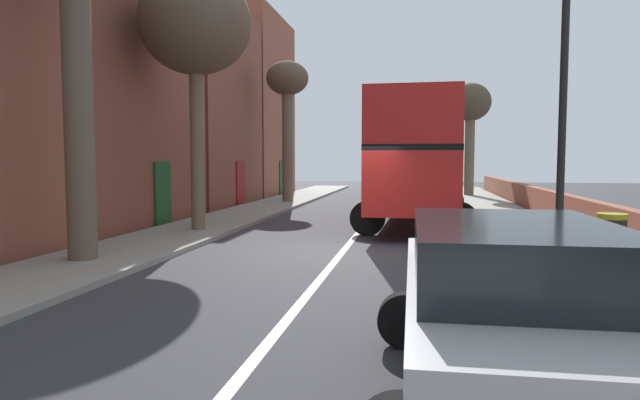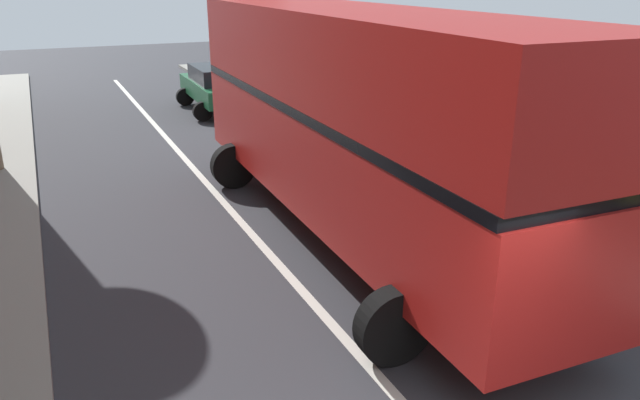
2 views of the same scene
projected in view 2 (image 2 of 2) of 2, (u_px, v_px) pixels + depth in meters
double_decker_bus at (357, 112)px, 10.56m from camera, size 3.75×10.82×4.06m
parked_car_green_right_1 at (218, 85)px, 21.49m from camera, size 2.50×4.55×1.60m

